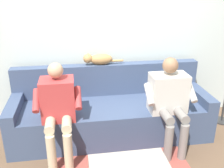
{
  "coord_description": "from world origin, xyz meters",
  "views": [
    {
      "loc": [
        0.46,
        2.95,
        1.98
      ],
      "look_at": [
        0.0,
        0.01,
        0.78
      ],
      "focal_mm": 41.35,
      "sensor_mm": 36.0,
      "label": 1
    }
  ],
  "objects_px": {
    "person_right_seated": "(58,106)",
    "cat_on_backrest": "(98,59)",
    "couch": "(110,113)",
    "person_left_seated": "(169,98)"
  },
  "relations": [
    {
      "from": "person_right_seated",
      "to": "cat_on_backrest",
      "type": "bearing_deg",
      "value": -128.09
    },
    {
      "from": "person_left_seated",
      "to": "couch",
      "type": "bearing_deg",
      "value": -30.89
    },
    {
      "from": "person_right_seated",
      "to": "person_left_seated",
      "type": "bearing_deg",
      "value": 179.79
    },
    {
      "from": "person_left_seated",
      "to": "cat_on_backrest",
      "type": "bearing_deg",
      "value": -41.49
    },
    {
      "from": "couch",
      "to": "person_right_seated",
      "type": "xyz_separation_m",
      "value": [
        0.66,
        0.39,
        0.35
      ]
    },
    {
      "from": "person_left_seated",
      "to": "person_right_seated",
      "type": "relative_size",
      "value": 1.0
    },
    {
      "from": "couch",
      "to": "person_left_seated",
      "type": "distance_m",
      "value": 0.85
    },
    {
      "from": "couch",
      "to": "cat_on_backrest",
      "type": "height_order",
      "value": "cat_on_backrest"
    },
    {
      "from": "person_right_seated",
      "to": "cat_on_backrest",
      "type": "height_order",
      "value": "person_right_seated"
    },
    {
      "from": "couch",
      "to": "person_right_seated",
      "type": "height_order",
      "value": "person_right_seated"
    }
  ]
}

